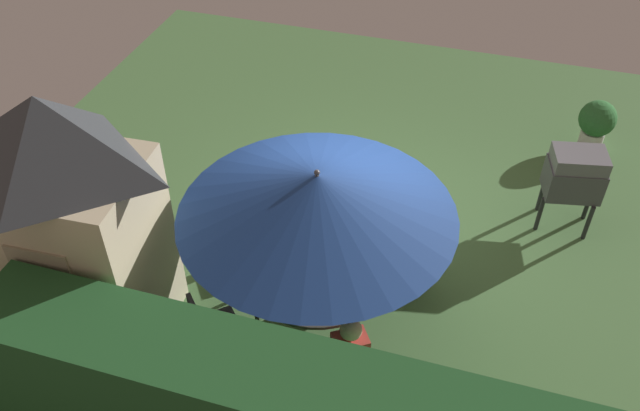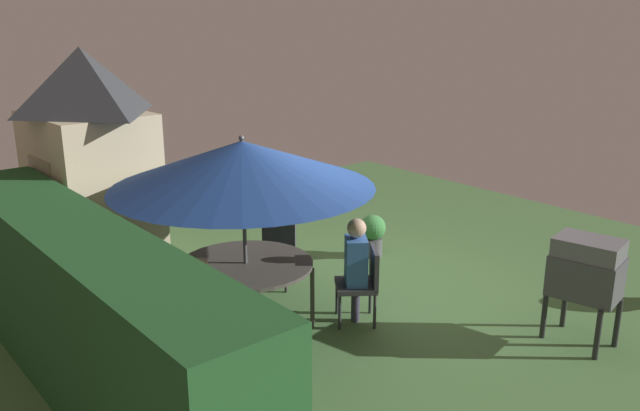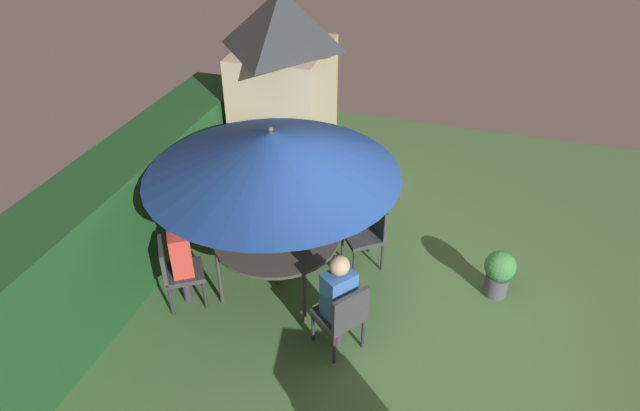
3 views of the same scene
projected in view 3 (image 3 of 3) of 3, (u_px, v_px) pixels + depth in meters
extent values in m
plane|color=#47703D|center=(398.00, 320.00, 6.76)|extent=(11.00, 11.00, 0.00)
cube|color=#1E4C23|center=(131.00, 213.00, 7.19)|extent=(5.59, 0.87, 1.64)
cube|color=#C6B793|center=(286.00, 119.00, 8.77)|extent=(1.65, 1.34, 2.27)
pyramid|color=#33383D|center=(282.00, 18.00, 7.91)|extent=(1.75, 1.43, 0.81)
cube|color=gray|center=(248.00, 129.00, 9.05)|extent=(0.67, 0.06, 1.77)
cylinder|color=#47423D|center=(276.00, 237.00, 6.90)|extent=(1.53, 1.53, 0.04)
cylinder|color=#3C3834|center=(304.00, 299.00, 6.55)|extent=(0.05, 0.05, 0.72)
cylinder|color=#3C3834|center=(331.00, 245.00, 7.40)|extent=(0.05, 0.05, 0.72)
cylinder|color=#3C3834|center=(220.00, 280.00, 6.82)|extent=(0.05, 0.05, 0.72)
cylinder|color=#3C3834|center=(255.00, 230.00, 7.67)|extent=(0.05, 0.05, 0.72)
cylinder|color=#4C4C51|center=(275.00, 214.00, 6.71)|extent=(0.04, 0.04, 2.16)
cone|color=navy|center=(272.00, 153.00, 6.25)|extent=(2.91, 2.91, 0.51)
sphere|color=#4C4C51|center=(271.00, 129.00, 6.09)|extent=(0.06, 0.06, 0.06)
cube|color=#38383D|center=(184.00, 272.00, 6.80)|extent=(0.64, 0.64, 0.06)
cube|color=#38383D|center=(163.00, 261.00, 6.63)|extent=(0.41, 0.29, 0.45)
cylinder|color=#2C2C30|center=(169.00, 279.00, 7.04)|extent=(0.04, 0.04, 0.45)
cylinder|color=#2C2C30|center=(171.00, 300.00, 6.72)|extent=(0.04, 0.04, 0.45)
cylinder|color=#2C2C30|center=(201.00, 273.00, 7.13)|extent=(0.04, 0.04, 0.45)
cylinder|color=#2C2C30|center=(205.00, 294.00, 6.81)|extent=(0.04, 0.04, 0.45)
cube|color=#38383D|center=(338.00, 315.00, 6.21)|extent=(0.64, 0.64, 0.06)
cube|color=#38383D|center=(351.00, 311.00, 5.94)|extent=(0.40, 0.32, 0.45)
cylinder|color=#2C2C30|center=(334.00, 348.00, 6.10)|extent=(0.04, 0.04, 0.45)
cylinder|color=#2C2C30|center=(363.00, 332.00, 6.29)|extent=(0.04, 0.04, 0.45)
cylinder|color=#2C2C30|center=(313.00, 326.00, 6.37)|extent=(0.04, 0.04, 0.45)
cylinder|color=#2C2C30|center=(341.00, 312.00, 6.56)|extent=(0.04, 0.04, 0.45)
cube|color=#38383D|center=(363.00, 237.00, 7.39)|extent=(0.65, 0.65, 0.06)
cube|color=#38383D|center=(378.00, 220.00, 7.32)|extent=(0.40, 0.32, 0.45)
cylinder|color=#2C2C30|center=(382.00, 256.00, 7.41)|extent=(0.04, 0.04, 0.45)
cylinder|color=#2C2C30|center=(370.00, 239.00, 7.72)|extent=(0.04, 0.04, 0.45)
cylinder|color=#2C2C30|center=(354.00, 263.00, 7.30)|extent=(0.04, 0.04, 0.45)
cylinder|color=#2C2C30|center=(342.00, 245.00, 7.61)|extent=(0.04, 0.04, 0.45)
cube|color=#38383D|center=(245.00, 207.00, 7.96)|extent=(0.65, 0.65, 0.06)
cube|color=#38383D|center=(239.00, 187.00, 7.99)|extent=(0.35, 0.37, 0.45)
cylinder|color=#2C2C30|center=(255.00, 210.00, 8.30)|extent=(0.04, 0.04, 0.45)
cylinder|color=#2C2C30|center=(229.00, 217.00, 8.16)|extent=(0.04, 0.04, 0.45)
cylinder|color=#2C2C30|center=(265.00, 224.00, 8.01)|extent=(0.04, 0.04, 0.45)
cylinder|color=#2C2C30|center=(238.00, 231.00, 7.86)|extent=(0.04, 0.04, 0.45)
cylinder|color=#4C4C51|center=(496.00, 285.00, 7.07)|extent=(0.29, 0.29, 0.28)
sphere|color=#3D8442|center=(500.00, 266.00, 6.91)|extent=(0.38, 0.38, 0.38)
cube|color=#CC3D33|center=(180.00, 252.00, 6.63)|extent=(0.42, 0.39, 0.55)
sphere|color=tan|center=(176.00, 225.00, 6.41)|extent=(0.22, 0.22, 0.22)
cylinder|color=#383347|center=(186.00, 285.00, 6.92)|extent=(0.10, 0.10, 0.48)
cube|color=#3866B2|center=(339.00, 294.00, 6.04)|extent=(0.42, 0.40, 0.55)
sphere|color=tan|center=(339.00, 265.00, 5.82)|extent=(0.22, 0.22, 0.22)
cylinder|color=#383347|center=(338.00, 328.00, 6.32)|extent=(0.10, 0.10, 0.48)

